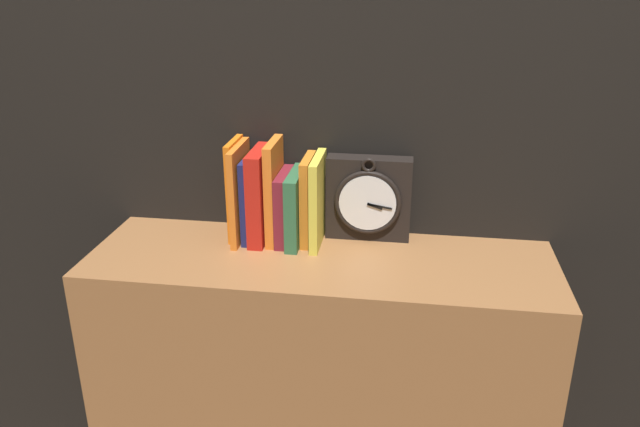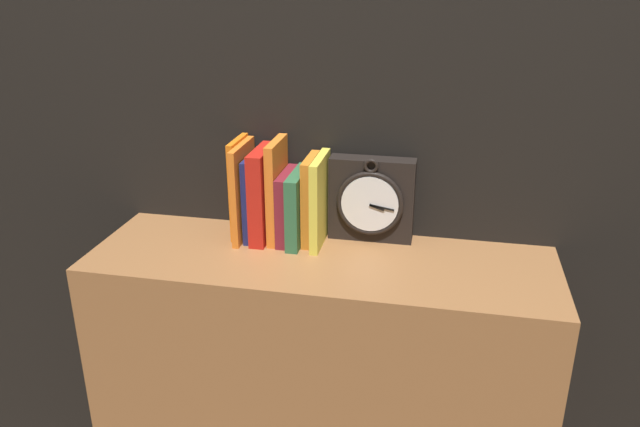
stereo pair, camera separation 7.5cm
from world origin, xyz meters
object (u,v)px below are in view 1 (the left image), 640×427
book_slot1_orange (240,193)px  book_slot2_navy (250,198)px  book_slot4_orange (274,191)px  book_slot8_yellow (318,201)px  book_slot7_orange (308,200)px  book_slot3_red (260,195)px  book_slot6_green (296,208)px  clock (368,199)px  book_slot5_maroon (284,207)px  book_slot0_orange (236,189)px

book_slot1_orange → book_slot2_navy: bearing=26.5°
book_slot4_orange → book_slot8_yellow: (0.11, -0.01, -0.02)m
book_slot2_navy → book_slot7_orange: (0.15, 0.00, 0.00)m
book_slot1_orange → book_slot7_orange: 0.17m
book_slot3_red → book_slot6_green: size_ratio=1.28×
book_slot3_red → book_slot6_green: 0.09m
book_slot7_orange → clock: bearing=13.1°
clock → book_slot5_maroon: clock is taller
book_slot3_red → book_slot5_maroon: book_slot3_red is taller
book_slot0_orange → book_slot6_green: size_ratio=1.38×
book_slot6_green → book_slot2_navy: bearing=174.8°
clock → book_slot7_orange: (-0.15, -0.03, 0.00)m
book_slot3_red → book_slot6_green: (0.09, -0.00, -0.03)m
book_slot0_orange → book_slot4_orange: 0.10m
book_slot1_orange → book_slot7_orange: bearing=4.7°
clock → book_slot3_red: bearing=-170.5°
book_slot1_orange → book_slot7_orange: book_slot1_orange is taller
book_slot5_maroon → book_slot7_orange: 0.06m
clock → book_slot5_maroon: 0.21m
book_slot6_green → book_slot7_orange: size_ratio=0.84×
book_slot6_green → book_slot3_red: bearing=177.5°
clock → book_slot7_orange: 0.15m
book_slot5_maroon → book_slot7_orange: size_ratio=0.82×
book_slot2_navy → book_slot1_orange: bearing=-153.5°
book_slot5_maroon → book_slot2_navy: bearing=177.7°
book_slot2_navy → book_slot8_yellow: (0.17, -0.01, 0.01)m
book_slot4_orange → book_slot6_green: 0.07m
book_slot0_orange → book_slot3_red: size_ratio=1.08×
book_slot3_red → book_slot8_yellow: 0.14m
book_slot1_orange → book_slot5_maroon: bearing=3.5°
book_slot5_maroon → book_slot6_green: book_slot6_green is taller
book_slot0_orange → book_slot6_green: (0.15, -0.02, -0.03)m
book_slot4_orange → book_slot8_yellow: size_ratio=1.14×
book_slot4_orange → book_slot8_yellow: book_slot4_orange is taller
clock → book_slot1_orange: book_slot1_orange is taller
book_slot2_navy → book_slot5_maroon: book_slot2_navy is taller
book_slot0_orange → book_slot1_orange: book_slot0_orange is taller
book_slot0_orange → book_slot4_orange: book_slot4_orange is taller
book_slot6_green → book_slot7_orange: 0.04m
book_slot6_green → book_slot5_maroon: bearing=166.8°
book_slot6_green → book_slot7_orange: book_slot7_orange is taller
clock → book_slot7_orange: clock is taller
book_slot4_orange → book_slot5_maroon: bearing=-5.4°
book_slot1_orange → book_slot5_maroon: book_slot1_orange is taller
book_slot0_orange → book_slot5_maroon: bearing=-4.5°
book_slot6_green → book_slot8_yellow: bearing=1.1°
book_slot5_maroon → book_slot8_yellow: book_slot8_yellow is taller
book_slot7_orange → book_slot2_navy: bearing=-178.7°
book_slot4_orange → book_slot1_orange: bearing=-173.8°
book_slot1_orange → book_slot4_orange: 0.08m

